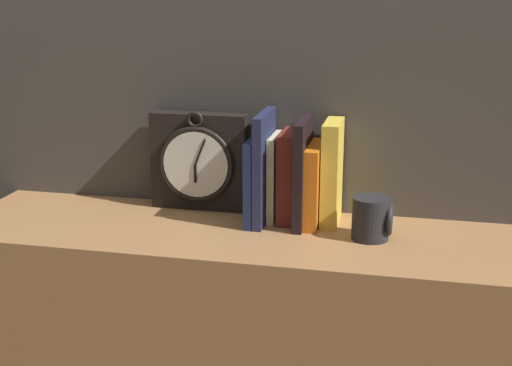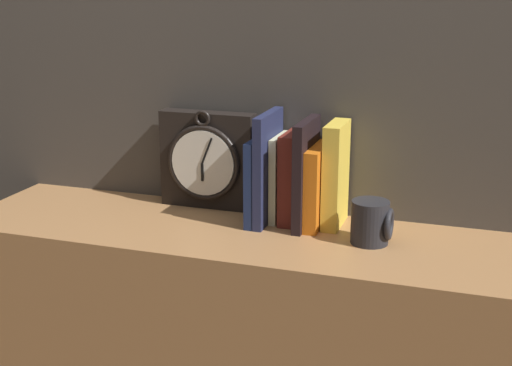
% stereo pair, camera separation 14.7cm
% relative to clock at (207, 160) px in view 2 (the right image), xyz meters
% --- Properties ---
extents(wall_back, '(6.00, 0.05, 2.60)m').
position_rel_clock_xyz_m(wall_back, '(0.16, 0.06, 0.27)').
color(wall_back, '#47423D').
rests_on(wall_back, ground_plane).
extents(clock, '(0.22, 0.06, 0.23)m').
position_rel_clock_xyz_m(clock, '(0.00, 0.00, 0.00)').
color(clock, black).
rests_on(clock, bookshelf).
extents(book_slot0_navy, '(0.02, 0.16, 0.19)m').
position_rel_clock_xyz_m(book_slot0_navy, '(0.14, -0.05, -0.02)').
color(book_slot0_navy, navy).
rests_on(book_slot0_navy, bookshelf).
extents(book_slot1_navy, '(0.02, 0.16, 0.24)m').
position_rel_clock_xyz_m(book_slot1_navy, '(0.16, -0.05, 0.01)').
color(book_slot1_navy, '#212648').
rests_on(book_slot1_navy, bookshelf).
extents(book_slot2_cream, '(0.02, 0.11, 0.19)m').
position_rel_clock_xyz_m(book_slot2_cream, '(0.18, -0.03, -0.02)').
color(book_slot2_cream, beige).
rests_on(book_slot2_cream, bookshelf).
extents(book_slot3_maroon, '(0.04, 0.12, 0.20)m').
position_rel_clock_xyz_m(book_slot3_maroon, '(0.22, -0.03, -0.01)').
color(book_slot3_maroon, maroon).
rests_on(book_slot3_maroon, bookshelf).
extents(book_slot4_black, '(0.02, 0.16, 0.23)m').
position_rel_clock_xyz_m(book_slot4_black, '(0.25, -0.05, 0.00)').
color(book_slot4_black, black).
rests_on(book_slot4_black, bookshelf).
extents(book_slot5_orange, '(0.03, 0.14, 0.17)m').
position_rel_clock_xyz_m(book_slot5_orange, '(0.27, -0.04, -0.02)').
color(book_slot5_orange, orange).
rests_on(book_slot5_orange, bookshelf).
extents(book_slot6_yellow, '(0.04, 0.12, 0.22)m').
position_rel_clock_xyz_m(book_slot6_yellow, '(0.31, -0.03, 0.00)').
color(book_slot6_yellow, yellow).
rests_on(book_slot6_yellow, bookshelf).
extents(mug, '(0.08, 0.08, 0.09)m').
position_rel_clock_xyz_m(mug, '(0.40, -0.12, -0.07)').
color(mug, '#232328').
rests_on(mug, bookshelf).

